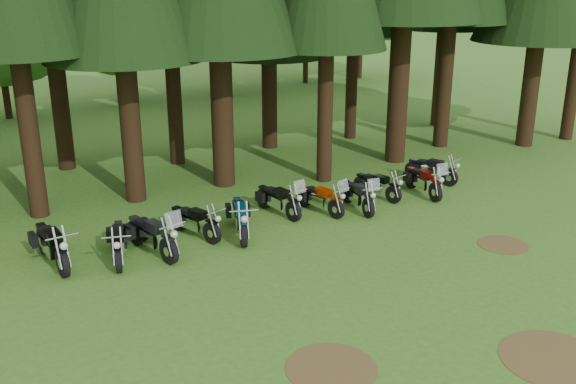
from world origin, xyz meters
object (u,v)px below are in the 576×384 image
object	(u,v)px
motorcycle_5	(278,201)
motorcycle_7	(358,197)
motorcycle_9	(423,182)
motorcycle_6	(320,199)
motorcycle_10	(431,170)
motorcycle_1	(119,243)
motorcycle_3	(194,222)
motorcycle_8	(377,186)
motorcycle_2	(152,236)
motorcycle_0	(52,246)
motorcycle_4	(240,219)

from	to	relation	value
motorcycle_5	motorcycle_7	xyz separation A→B (m)	(2.41, -0.92, -0.01)
motorcycle_7	motorcycle_9	xyz separation A→B (m)	(2.82, 0.08, 0.02)
motorcycle_6	motorcycle_10	distance (m)	5.25
motorcycle_1	motorcycle_3	world-z (taller)	motorcycle_1
motorcycle_1	motorcycle_8	bearing A→B (deg)	19.95
motorcycle_1	motorcycle_9	world-z (taller)	motorcycle_9
motorcycle_2	motorcycle_6	world-z (taller)	motorcycle_2
motorcycle_0	motorcycle_9	xyz separation A→B (m)	(12.13, -0.62, -0.04)
motorcycle_0	motorcycle_4	world-z (taller)	motorcycle_0
motorcycle_5	motorcycle_8	bearing A→B (deg)	-13.52
motorcycle_4	motorcycle_8	distance (m)	5.46
motorcycle_8	motorcycle_6	bearing A→B (deg)	172.50
motorcycle_3	motorcycle_8	xyz separation A→B (m)	(6.64, 0.04, -0.02)
motorcycle_0	motorcycle_9	bearing A→B (deg)	-7.85
motorcycle_6	motorcycle_10	xyz separation A→B (m)	(5.22, 0.62, -0.01)
motorcycle_1	motorcycle_10	xyz separation A→B (m)	(11.75, 0.89, -0.02)
motorcycle_3	motorcycle_5	world-z (taller)	motorcycle_5
motorcycle_5	motorcycle_7	distance (m)	2.58
motorcycle_1	motorcycle_7	distance (m)	7.72
motorcycle_1	motorcycle_6	world-z (taller)	motorcycle_6
motorcycle_5	motorcycle_9	size ratio (longest dim) A/B	0.99
motorcycle_0	motorcycle_8	size ratio (longest dim) A/B	1.23
motorcycle_4	motorcycle_6	world-z (taller)	motorcycle_6
motorcycle_3	motorcycle_10	xyz separation A→B (m)	(9.42, 0.45, -0.01)
motorcycle_6	motorcycle_10	bearing A→B (deg)	-5.16
motorcycle_9	motorcycle_2	bearing A→B (deg)	-170.38
motorcycle_10	motorcycle_0	bearing A→B (deg)	161.84
motorcycle_0	motorcycle_9	world-z (taller)	motorcycle_9
motorcycle_5	motorcycle_10	world-z (taller)	motorcycle_5
motorcycle_4	motorcycle_0	bearing A→B (deg)	-167.00
motorcycle_4	motorcycle_5	size ratio (longest dim) A/B	1.05
motorcycle_0	motorcycle_6	size ratio (longest dim) A/B	1.17
motorcycle_2	motorcycle_8	size ratio (longest dim) A/B	1.23
motorcycle_8	motorcycle_9	world-z (taller)	motorcycle_9
motorcycle_6	motorcycle_10	world-z (taller)	motorcycle_6
motorcycle_0	motorcycle_3	xyz separation A→B (m)	(3.91, -0.12, -0.07)
motorcycle_8	motorcycle_4	bearing A→B (deg)	173.74
motorcycle_0	motorcycle_1	world-z (taller)	motorcycle_0
motorcycle_8	motorcycle_9	bearing A→B (deg)	-31.21
motorcycle_10	motorcycle_3	bearing A→B (deg)	163.17
motorcycle_1	motorcycle_4	world-z (taller)	motorcycle_4
motorcycle_1	motorcycle_4	bearing A→B (deg)	15.23
motorcycle_10	motorcycle_2	bearing A→B (deg)	165.67
motorcycle_1	motorcycle_7	xyz separation A→B (m)	(7.72, -0.14, -0.01)
motorcycle_0	motorcycle_6	bearing A→B (deg)	-6.93
motorcycle_2	motorcycle_8	world-z (taller)	motorcycle_2
motorcycle_1	motorcycle_8	world-z (taller)	motorcycle_1
motorcycle_1	motorcycle_2	bearing A→B (deg)	9.57
motorcycle_5	motorcycle_8	world-z (taller)	motorcycle_5
motorcycle_5	motorcycle_9	distance (m)	5.30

